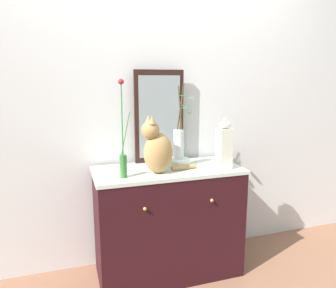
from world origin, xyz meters
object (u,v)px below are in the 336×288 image
sideboard (168,221)px  cat_sitting (157,149)px  vase_glass_clear (179,140)px  bowl_porcelain (178,162)px  vase_slim_green (123,153)px  jar_lidded_porcelain (224,146)px  mirror_leaning (159,117)px

sideboard → cat_sitting: (-0.10, -0.08, 0.57)m
sideboard → cat_sitting: 0.59m
sideboard → vase_glass_clear: size_ratio=1.95×
sideboard → bowl_porcelain: size_ratio=6.24×
vase_slim_green → bowl_porcelain: bearing=18.9°
jar_lidded_porcelain → bowl_porcelain: bearing=151.6°
bowl_porcelain → vase_glass_clear: size_ratio=0.31×
cat_sitting → jar_lidded_porcelain: size_ratio=1.10×
bowl_porcelain → vase_glass_clear: bearing=-12.2°
jar_lidded_porcelain → mirror_leaning: bearing=138.6°
cat_sitting → vase_glass_clear: size_ratio=0.74×
cat_sitting → vase_glass_clear: bearing=30.6°
jar_lidded_porcelain → vase_glass_clear: bearing=151.4°
sideboard → mirror_leaning: bearing=91.2°
mirror_leaning → bowl_porcelain: bearing=-62.2°
mirror_leaning → cat_sitting: 0.36m
cat_sitting → bowl_porcelain: bearing=31.3°
vase_glass_clear → vase_slim_green: bearing=-161.4°
cat_sitting → vase_slim_green: (-0.24, -0.03, -0.00)m
cat_sitting → bowl_porcelain: cat_sitting is taller
jar_lidded_porcelain → cat_sitting: bearing=175.5°
vase_slim_green → jar_lidded_porcelain: 0.72m
cat_sitting → vase_slim_green: bearing=-172.9°
bowl_porcelain → jar_lidded_porcelain: bearing=-28.4°
bowl_porcelain → jar_lidded_porcelain: 0.36m
sideboard → bowl_porcelain: bowl_porcelain is taller
mirror_leaning → bowl_porcelain: 0.38m
mirror_leaning → bowl_porcelain: (0.10, -0.18, -0.32)m
sideboard → mirror_leaning: 0.79m
bowl_porcelain → vase_glass_clear: 0.17m
cat_sitting → vase_glass_clear: (0.20, 0.12, 0.03)m
sideboard → vase_glass_clear: 0.61m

